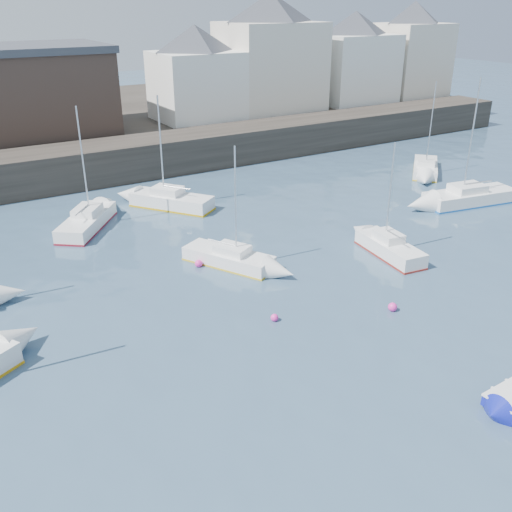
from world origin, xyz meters
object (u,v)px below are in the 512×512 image
sailboat_g (425,167)px  buoy_near (274,321)px  sailboat_d (469,197)px  sailboat_h (87,221)px  sailboat_c (390,248)px  sailboat_b (229,258)px  buoy_far (199,267)px  buoy_mid (392,311)px  sailboat_f (171,200)px

sailboat_g → buoy_near: (-25.20, -14.45, -0.44)m
sailboat_d → sailboat_h: sailboat_d is taller
sailboat_c → buoy_near: size_ratio=17.87×
sailboat_b → buoy_near: 6.72m
sailboat_g → sailboat_d: bearing=-114.7°
sailboat_h → buoy_near: (4.14, -16.56, -0.52)m
sailboat_d → buoy_far: (-22.08, 0.58, -0.55)m
sailboat_g → buoy_mid: bearing=-139.8°
sailboat_b → buoy_far: (-1.61, 0.69, -0.46)m
sailboat_f → buoy_far: size_ratio=18.27×
sailboat_b → buoy_near: bearing=-100.0°
sailboat_b → sailboat_f: bearing=84.0°
sailboat_c → buoy_near: sailboat_c is taller
sailboat_f → sailboat_b: bearing=-96.0°
sailboat_d → sailboat_b: bearing=-179.7°
buoy_near → sailboat_b: bearing=80.0°
sailboat_b → sailboat_c: 9.58m
sailboat_d → buoy_mid: sailboat_d is taller
sailboat_c → sailboat_h: size_ratio=0.85×
sailboat_c → sailboat_d: sailboat_d is taller
buoy_near → sailboat_d: bearing=17.2°
sailboat_d → sailboat_f: (-19.35, 10.70, 0.01)m
sailboat_h → sailboat_b: bearing=-61.9°
sailboat_f → buoy_near: sailboat_f is taller
buoy_near → sailboat_c: bearing=15.7°
sailboat_g → buoy_near: size_ratio=20.91×
sailboat_f → buoy_far: bearing=-105.1°
sailboat_h → buoy_far: bearing=-68.2°
buoy_near → buoy_far: bearing=93.5°
sailboat_b → sailboat_d: (20.47, 0.10, 0.10)m
sailboat_b → buoy_mid: (4.32, -8.80, -0.46)m
buoy_mid → sailboat_c: bearing=48.2°
sailboat_b → buoy_mid: bearing=-63.9°
buoy_far → buoy_near: bearing=-86.5°
sailboat_c → sailboat_d: size_ratio=0.73×
buoy_near → sailboat_f: bearing=82.5°
sailboat_b → sailboat_h: (-5.31, 9.95, 0.06)m
buoy_near → buoy_far: size_ratio=0.85×
sailboat_b → sailboat_d: 20.47m
sailboat_b → sailboat_d: bearing=0.3°
buoy_near → buoy_mid: buoy_mid is taller
sailboat_c → sailboat_h: bearing=135.7°
sailboat_g → buoy_near: bearing=-150.2°
sailboat_b → sailboat_h: 11.28m
sailboat_c → buoy_near: (-9.97, -2.81, -0.51)m
sailboat_h → buoy_mid: 21.09m
sailboat_d → buoy_mid: 18.46m
sailboat_b → buoy_mid: 9.81m
sailboat_b → sailboat_c: (8.80, -3.80, 0.06)m
buoy_mid → sailboat_d: bearing=28.9°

